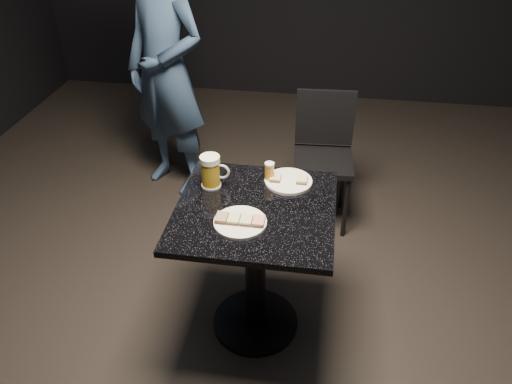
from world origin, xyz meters
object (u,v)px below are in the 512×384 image
Objects in this scene: beer_mug at (211,171)px; chair at (323,150)px; plate_large at (240,222)px; plate_small at (288,181)px; table at (255,249)px; patron at (166,71)px; beer_tumbler at (269,172)px.

beer_mug is 1.05m from chair.
chair is (0.32, 1.13, -0.26)m from plate_large.
beer_mug is (-0.35, -0.08, 0.07)m from plate_small.
patron is at bearing 122.01° from table.
beer_tumbler reaches higher than plate_large.
beer_tumbler is (0.26, 0.08, -0.03)m from beer_mug.
patron is 1.51m from table.
chair is (0.27, 1.00, -0.01)m from table.
beer_tumbler is at bearing 17.60° from beer_mug.
chair is at bearing 59.87° from beer_mug.
beer_tumbler is at bearing -179.94° from plate_small.
plate_large is at bearing -102.65° from beer_tumbler.
patron is (-0.74, 1.37, 0.10)m from plate_large.
beer_mug is at bearing 124.65° from plate_large.
plate_small reaches higher than table.
plate_large is 1.01× the size of plate_small.
patron is 1.24m from beer_mug.
plate_small is 0.36m from table.
patron is at bearing 128.39° from beer_tumbler.
plate_small is 0.13× the size of patron.
beer_tumbler reaches higher than plate_small.
plate_small is at bearing 0.06° from beer_tumbler.
plate_small is 0.26× the size of chair.
table is (0.78, -1.25, -0.35)m from patron.
beer_mug is at bearing -120.13° from chair.
plate_small is at bearing -22.68° from patron.
table is (0.05, 0.12, -0.25)m from plate_large.
beer_mug is at bearing -37.54° from patron.
patron is 1.31m from beer_tumbler.
plate_large is at bearing -110.18° from table.
chair reaches higher than table.
patron reaches higher than chair.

